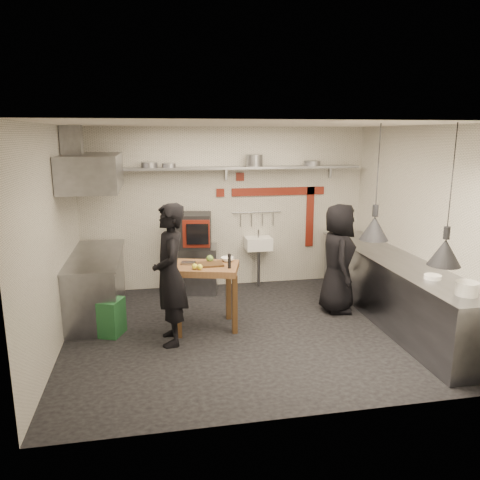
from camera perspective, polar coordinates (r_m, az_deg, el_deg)
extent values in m
plane|color=black|center=(6.66, 1.25, -10.93)|extent=(5.00, 5.00, 0.00)
plane|color=beige|center=(6.10, 1.38, 13.93)|extent=(5.00, 5.00, 0.00)
cube|color=beige|center=(8.26, -1.73, 3.89)|extent=(5.00, 0.04, 2.80)
cube|color=beige|center=(4.26, 7.21, -4.79)|extent=(5.00, 0.04, 2.80)
cube|color=beige|center=(6.22, -21.84, -0.01)|extent=(0.04, 4.20, 2.80)
cube|color=beige|center=(7.17, 21.26, 1.64)|extent=(0.04, 4.20, 2.80)
cube|color=maroon|center=(8.40, 4.73, 5.93)|extent=(1.70, 0.02, 0.14)
cube|color=maroon|center=(8.65, 8.51, 2.81)|extent=(0.14, 0.02, 1.10)
cube|color=maroon|center=(8.22, 0.01, 7.71)|extent=(0.14, 0.02, 0.14)
cube|color=maroon|center=(8.19, -2.41, 5.78)|extent=(0.14, 0.02, 0.14)
cube|color=slate|center=(8.00, -1.56, 8.79)|extent=(4.60, 0.34, 0.04)
cube|color=slate|center=(8.08, -15.27, 7.68)|extent=(0.04, 0.06, 0.24)
cube|color=slate|center=(8.16, -1.72, 8.16)|extent=(0.04, 0.06, 0.24)
cube|color=slate|center=(8.66, 10.92, 8.21)|extent=(0.04, 0.06, 0.24)
cylinder|color=slate|center=(7.90, -11.00, 8.98)|extent=(0.34, 0.34, 0.09)
cylinder|color=slate|center=(7.90, -8.65, 9.00)|extent=(0.27, 0.27, 0.07)
cylinder|color=slate|center=(8.08, 1.78, 9.68)|extent=(0.32, 0.32, 0.20)
cylinder|color=slate|center=(8.37, 8.78, 9.23)|extent=(0.29, 0.29, 0.08)
cube|color=slate|center=(8.13, -5.06, -3.53)|extent=(0.72, 0.67, 0.80)
cube|color=black|center=(7.92, -5.68, 1.17)|extent=(0.66, 0.62, 0.58)
cube|color=maroon|center=(7.65, -5.34, 0.76)|extent=(0.44, 0.10, 0.46)
cube|color=black|center=(7.62, -5.21, 0.71)|extent=(0.36, 0.08, 0.34)
cube|color=white|center=(8.31, 2.25, -0.42)|extent=(0.46, 0.34, 0.22)
cylinder|color=slate|center=(8.27, 2.26, 0.79)|extent=(0.03, 0.03, 0.14)
cylinder|color=slate|center=(8.38, 2.28, -3.41)|extent=(0.06, 0.06, 0.66)
cylinder|color=slate|center=(8.34, 2.06, 3.41)|extent=(0.90, 0.02, 0.02)
cube|color=slate|center=(7.23, 18.28, -5.84)|extent=(0.70, 3.80, 0.90)
cube|color=slate|center=(7.10, 18.54, -2.28)|extent=(0.76, 3.90, 0.03)
cylinder|color=white|center=(5.79, 25.93, -5.34)|extent=(0.32, 0.32, 0.15)
cylinder|color=white|center=(6.27, 22.44, -4.17)|extent=(0.27, 0.27, 0.05)
cube|color=slate|center=(7.41, -17.07, -5.30)|extent=(0.70, 1.90, 0.90)
cube|color=slate|center=(7.28, -17.31, -1.81)|extent=(0.76, 2.00, 0.03)
cube|color=slate|center=(7.08, -17.57, 7.92)|extent=(0.78, 1.60, 0.50)
cube|color=slate|center=(7.09, -19.83, 11.01)|extent=(0.28, 0.28, 0.50)
cube|color=#205B2D|center=(6.69, -15.74, -9.02)|extent=(0.47, 0.47, 0.50)
cube|color=#462D17|center=(6.44, -3.72, -2.97)|extent=(0.37, 0.27, 0.02)
cylinder|color=black|center=(6.26, -1.30, -2.58)|extent=(0.05, 0.05, 0.20)
sphere|color=yellow|center=(6.26, -5.56, -3.22)|extent=(0.10, 0.10, 0.08)
sphere|color=yellow|center=(6.23, -4.93, -3.30)|extent=(0.08, 0.08, 0.08)
sphere|color=#5B7F32|center=(6.58, -3.69, -2.30)|extent=(0.13, 0.13, 0.10)
cube|color=slate|center=(6.52, -6.31, -2.81)|extent=(0.22, 0.17, 0.03)
imported|color=white|center=(6.62, -1.55, -2.36)|extent=(0.24, 0.24, 0.06)
imported|color=black|center=(6.06, -8.53, -4.22)|extent=(0.47, 0.69, 1.84)
imported|color=black|center=(7.26, 11.88, -2.21)|extent=(0.71, 0.92, 1.67)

